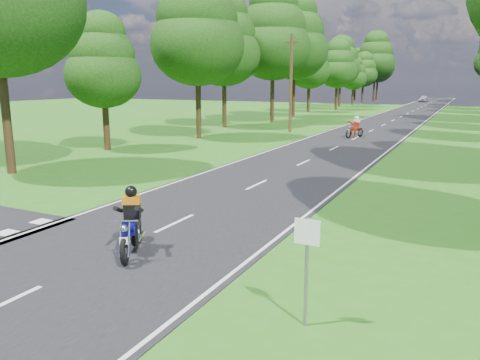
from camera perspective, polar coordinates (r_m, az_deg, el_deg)
The scene contains 9 objects.
ground at distance 12.92m, azimuth -12.98°, elevation -7.60°, with size 160.00×160.00×0.00m, color #306116.
main_road at distance 60.00m, azimuth 19.03°, elevation 7.31°, with size 7.00×140.00×0.02m, color black.
road_markings at distance 58.16m, azimuth 18.65°, elevation 7.22°, with size 7.40×140.00×0.01m.
treeline at distance 69.80m, azimuth 21.87°, elevation 14.47°, with size 40.00×115.35×14.78m.
telegraph_pole at distance 39.82m, azimuth 6.23°, elevation 11.67°, with size 1.20×0.26×8.00m.
road_sign at distance 8.22m, azimuth 8.13°, elevation -8.97°, with size 0.45×0.07×2.00m.
rider_near_blue at distance 12.03m, azimuth -13.19°, elevation -4.78°, with size 0.67×2.01×1.68m, color #0C0B7D, non-canonical shape.
rider_far_red at distance 36.76m, azimuth 13.82°, elevation 6.31°, with size 0.65×1.95×1.62m, color #B6210E, non-canonical shape.
distant_car at distance 103.42m, azimuth 21.48°, elevation 9.22°, with size 1.55×3.84×1.31m, color silver.
Camera 1 is at (7.86, -9.33, 4.27)m, focal length 35.00 mm.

